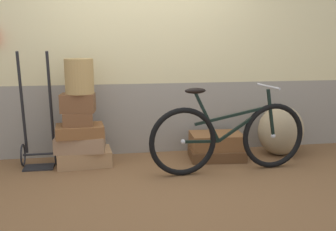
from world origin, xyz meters
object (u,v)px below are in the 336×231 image
(suitcase_2, at_px, (80,131))
(luggage_trolley, at_px, (38,138))
(suitcase_0, at_px, (84,157))
(wicker_basket, at_px, (79,76))
(suitcase_1, at_px, (80,143))
(burlap_sack, at_px, (281,130))
(suitcase_5, at_px, (216,153))
(suitcase_6, at_px, (216,141))
(suitcase_4, at_px, (78,103))
(suitcase_3, at_px, (78,119))
(bicycle, at_px, (229,137))

(suitcase_2, relative_size, luggage_trolley, 0.40)
(suitcase_0, distance_m, wicker_basket, 0.91)
(suitcase_1, relative_size, burlap_sack, 0.88)
(suitcase_1, distance_m, suitcase_2, 0.15)
(suitcase_0, relative_size, suitcase_1, 1.10)
(suitcase_5, height_order, wicker_basket, wicker_basket)
(suitcase_1, relative_size, luggage_trolley, 0.42)
(suitcase_0, bearing_deg, suitcase_5, -5.26)
(suitcase_5, distance_m, suitcase_6, 0.15)
(suitcase_4, bearing_deg, suitcase_3, -94.83)
(luggage_trolley, bearing_deg, burlap_sack, -1.41)
(suitcase_5, bearing_deg, suitcase_2, -174.30)
(suitcase_2, distance_m, suitcase_3, 0.13)
(wicker_basket, relative_size, burlap_sack, 0.62)
(suitcase_1, bearing_deg, wicker_basket, 30.59)
(suitcase_3, relative_size, suitcase_6, 0.52)
(suitcase_1, xyz_separation_m, bicycle, (1.55, -0.48, 0.12))
(suitcase_1, height_order, wicker_basket, wicker_basket)
(suitcase_0, distance_m, suitcase_4, 0.62)
(suitcase_3, bearing_deg, suitcase_0, 39.11)
(wicker_basket, bearing_deg, suitcase_3, -136.69)
(suitcase_4, distance_m, burlap_sack, 2.42)
(suitcase_6, height_order, bicycle, bicycle)
(bicycle, bearing_deg, wicker_basket, 162.39)
(luggage_trolley, xyz_separation_m, burlap_sack, (2.83, -0.07, -0.02))
(suitcase_1, relative_size, suitcase_4, 1.48)
(suitcase_5, distance_m, wicker_basket, 1.81)
(bicycle, bearing_deg, suitcase_6, 88.12)
(suitcase_1, bearing_deg, suitcase_0, 33.83)
(suitcase_0, distance_m, luggage_trolley, 0.55)
(suitcase_2, bearing_deg, suitcase_3, -152.17)
(suitcase_0, relative_size, suitcase_2, 1.15)
(suitcase_3, bearing_deg, wicker_basket, 42.77)
(suitcase_2, height_order, burlap_sack, burlap_sack)
(suitcase_6, bearing_deg, bicycle, -87.81)
(suitcase_5, distance_m, burlap_sack, 0.85)
(luggage_trolley, bearing_deg, suitcase_1, -9.69)
(suitcase_4, distance_m, suitcase_5, 1.70)
(suitcase_2, relative_size, burlap_sack, 0.84)
(bicycle, bearing_deg, suitcase_1, 162.90)
(suitcase_5, relative_size, bicycle, 0.36)
(suitcase_0, bearing_deg, suitcase_6, -4.52)
(wicker_basket, bearing_deg, suitcase_2, -130.40)
(suitcase_2, height_order, suitcase_6, suitcase_2)
(suitcase_5, xyz_separation_m, bicycle, (-0.01, -0.47, 0.31))
(suitcase_4, bearing_deg, suitcase_0, 24.92)
(suitcase_1, bearing_deg, suitcase_5, 3.86)
(wicker_basket, xyz_separation_m, burlap_sack, (2.36, -0.00, -0.69))
(suitcase_0, xyz_separation_m, suitcase_1, (-0.04, -0.02, 0.17))
(suitcase_6, relative_size, wicker_basket, 1.61)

